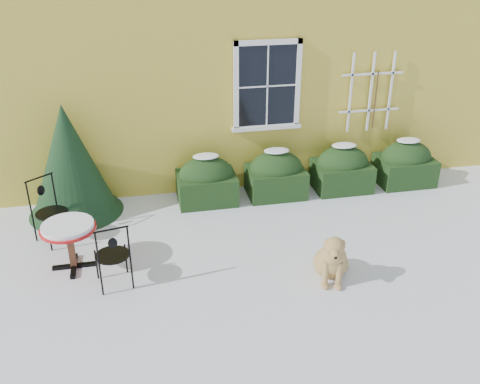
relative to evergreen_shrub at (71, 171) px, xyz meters
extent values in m
plane|color=white|center=(2.62, -2.59, -0.79)|extent=(80.00, 80.00, 0.00)
cube|color=yellow|center=(2.62, 4.41, 2.21)|extent=(12.00, 8.00, 6.00)
cube|color=black|center=(3.52, 0.37, 1.18)|extent=(1.05, 0.03, 1.45)
cube|color=white|center=(3.52, 0.36, 1.95)|extent=(1.23, 0.06, 0.09)
cube|color=white|center=(3.52, 0.36, 0.41)|extent=(1.23, 0.06, 0.09)
cube|color=white|center=(2.95, 0.36, 1.18)|extent=(0.09, 0.06, 1.63)
cube|color=white|center=(4.09, 0.36, 1.18)|extent=(0.09, 0.06, 1.63)
cube|color=white|center=(3.52, 0.35, 1.18)|extent=(0.02, 0.02, 1.45)
cube|color=white|center=(3.52, 0.35, 1.18)|extent=(1.05, 0.02, 0.02)
cube|color=white|center=(3.52, 0.36, 0.41)|extent=(1.29, 0.14, 0.07)
cube|color=white|center=(5.12, 0.35, 0.96)|extent=(0.04, 0.03, 1.50)
cube|color=white|center=(5.52, 0.35, 0.96)|extent=(0.04, 0.03, 1.50)
cube|color=white|center=(5.92, 0.35, 0.96)|extent=(0.04, 0.03, 1.50)
cube|color=white|center=(5.52, 0.35, 0.61)|extent=(1.20, 0.03, 0.04)
cube|color=white|center=(5.52, 0.35, 1.31)|extent=(1.20, 0.03, 0.04)
cylinder|color=#472D19|center=(5.62, 0.33, 0.81)|extent=(0.02, 0.02, 1.10)
cube|color=black|center=(2.32, -0.04, -0.53)|extent=(1.05, 0.80, 0.52)
ellipsoid|color=black|center=(2.32, -0.04, -0.27)|extent=(1.00, 0.72, 0.67)
ellipsoid|color=white|center=(2.32, -0.04, 0.09)|extent=(0.47, 0.32, 0.06)
cube|color=black|center=(3.62, -0.04, -0.53)|extent=(1.05, 0.80, 0.52)
ellipsoid|color=black|center=(3.62, -0.04, -0.27)|extent=(1.00, 0.72, 0.67)
ellipsoid|color=white|center=(3.62, -0.04, 0.09)|extent=(0.47, 0.32, 0.06)
cube|color=black|center=(4.92, -0.04, -0.53)|extent=(1.05, 0.80, 0.52)
ellipsoid|color=black|center=(4.92, -0.04, -0.27)|extent=(1.00, 0.72, 0.67)
ellipsoid|color=white|center=(4.92, -0.04, 0.09)|extent=(0.47, 0.32, 0.06)
cube|color=black|center=(6.22, -0.04, -0.53)|extent=(1.05, 0.80, 0.52)
ellipsoid|color=black|center=(6.22, -0.04, -0.27)|extent=(1.00, 0.72, 0.67)
ellipsoid|color=white|center=(6.22, -0.04, 0.09)|extent=(0.47, 0.32, 0.06)
cone|color=black|center=(0.00, 0.00, -0.32)|extent=(1.63, 1.63, 0.94)
cone|color=black|center=(0.00, 0.00, 0.19)|extent=(1.46, 1.46, 1.97)
cube|color=black|center=(0.07, -1.78, -0.77)|extent=(0.62, 0.07, 0.05)
cube|color=black|center=(0.07, -1.78, -0.77)|extent=(0.07, 0.62, 0.05)
cube|color=brown|center=(0.07, -1.78, -0.46)|extent=(0.09, 0.09, 0.66)
cylinder|color=red|center=(0.07, -1.78, -0.13)|extent=(0.80, 0.80, 0.04)
cylinder|color=white|center=(0.07, -1.78, -0.08)|extent=(0.74, 0.74, 0.06)
cylinder|color=black|center=(0.84, -2.05, -0.56)|extent=(0.03, 0.03, 0.47)
cylinder|color=black|center=(0.43, -2.13, -0.56)|extent=(0.03, 0.03, 0.47)
cylinder|color=black|center=(0.92, -2.46, -0.56)|extent=(0.03, 0.03, 0.47)
cylinder|color=black|center=(0.51, -2.54, -0.56)|extent=(0.03, 0.03, 0.47)
cylinder|color=black|center=(0.68, -2.30, -0.32)|extent=(0.48, 0.48, 0.02)
cylinder|color=black|center=(0.92, -2.46, -0.06)|extent=(0.03, 0.03, 0.52)
cylinder|color=black|center=(0.51, -2.54, -0.06)|extent=(0.03, 0.03, 0.52)
cylinder|color=black|center=(0.72, -2.50, 0.20)|extent=(0.46, 0.11, 0.03)
ellipsoid|color=black|center=(0.72, -2.50, -0.01)|extent=(0.13, 0.05, 0.16)
cylinder|color=black|center=(-0.30, -1.22, -0.55)|extent=(0.03, 0.03, 0.49)
cylinder|color=black|center=(0.05, -0.96, -0.55)|extent=(0.03, 0.03, 0.49)
cylinder|color=black|center=(-0.57, -0.88, -0.55)|extent=(0.03, 0.03, 0.49)
cylinder|color=black|center=(-0.22, -0.61, -0.55)|extent=(0.03, 0.03, 0.49)
cylinder|color=black|center=(-0.26, -0.92, -0.30)|extent=(0.50, 0.50, 0.02)
cylinder|color=black|center=(-0.57, -0.88, -0.03)|extent=(0.03, 0.03, 0.55)
cylinder|color=black|center=(-0.22, -0.61, -0.03)|extent=(0.03, 0.03, 0.55)
cylinder|color=black|center=(-0.40, -0.74, 0.25)|extent=(0.40, 0.32, 0.03)
ellipsoid|color=black|center=(-0.40, -0.74, 0.03)|extent=(0.12, 0.11, 0.17)
ellipsoid|color=tan|center=(3.73, -2.69, -0.61)|extent=(0.64, 0.68, 0.41)
ellipsoid|color=tan|center=(3.68, -2.87, -0.42)|extent=(0.47, 0.44, 0.51)
sphere|color=tan|center=(3.66, -2.92, -0.31)|extent=(0.32, 0.32, 0.32)
cylinder|color=tan|center=(3.55, -2.97, -0.59)|extent=(0.08, 0.08, 0.41)
cylinder|color=tan|center=(3.73, -3.02, -0.59)|extent=(0.08, 0.08, 0.41)
ellipsoid|color=tan|center=(3.54, -3.01, -0.76)|extent=(0.11, 0.14, 0.07)
ellipsoid|color=tan|center=(3.72, -3.06, -0.76)|extent=(0.11, 0.14, 0.07)
cylinder|color=tan|center=(3.66, -2.93, -0.25)|extent=(0.24, 0.27, 0.22)
sphere|color=tan|center=(3.65, -2.97, -0.14)|extent=(0.27, 0.27, 0.27)
ellipsoid|color=tan|center=(3.61, -3.09, -0.18)|extent=(0.18, 0.24, 0.12)
sphere|color=black|center=(3.59, -3.18, -0.18)|extent=(0.05, 0.05, 0.05)
ellipsoid|color=tan|center=(3.55, -2.91, -0.14)|extent=(0.09, 0.11, 0.17)
ellipsoid|color=tan|center=(3.77, -2.97, -0.14)|extent=(0.09, 0.11, 0.17)
cylinder|color=tan|center=(3.95, -2.54, -0.74)|extent=(0.15, 0.33, 0.07)
camera|label=1|loc=(1.15, -8.73, 3.74)|focal=40.00mm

